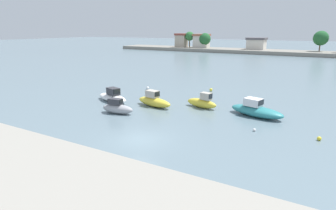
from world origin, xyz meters
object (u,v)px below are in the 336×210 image
Objects in this scene: mooring_buoy_1 at (211,90)px; mooring_buoy_0 at (254,130)px; moored_boat_1 at (117,108)px; mooring_buoy_3 at (319,139)px; moored_boat_2 at (154,101)px; moored_boat_4 at (256,110)px; mooring_buoy_2 at (148,88)px; moored_boat_0 at (113,97)px; moored_boat_3 at (202,102)px.

mooring_buoy_0 is at bearing -55.29° from mooring_buoy_1.
mooring_buoy_3 is (17.99, 2.01, -0.42)m from moored_boat_1.
mooring_buoy_3 is at bearing -42.31° from mooring_buoy_1.
moored_boat_4 is (10.54, 1.89, -0.02)m from moored_boat_2.
mooring_buoy_2 is at bearing 157.23° from mooring_buoy_3.
mooring_buoy_2 is at bearing 108.94° from moored_boat_0.
mooring_buoy_1 is at bearing 137.69° from mooring_buoy_3.
moored_boat_3 is 15.54× the size of mooring_buoy_0.
moored_boat_0 is at bearing -163.41° from moored_boat_2.
moored_boat_2 is at bearing 59.29° from moored_boat_1.
moored_boat_1 reaches higher than mooring_buoy_2.
moored_boat_0 is at bearing 128.35° from moored_boat_1.
mooring_buoy_1 is 1.00× the size of mooring_buoy_2.
mooring_buoy_3 is at bearing -22.77° from mooring_buoy_2.
moored_boat_1 reaches higher than mooring_buoy_1.
moored_boat_2 is at bearing -144.07° from moored_boat_3.
mooring_buoy_2 is 23.67m from mooring_buoy_3.
moored_boat_0 is 21.73m from mooring_buoy_3.
moored_boat_2 reaches higher than moored_boat_4.
moored_boat_2 is 11.38× the size of mooring_buoy_2.
moored_boat_3 is at bearing -74.75° from mooring_buoy_1.
moored_boat_0 is at bearing 173.32° from mooring_buoy_0.
moored_boat_4 is at bearing 18.45° from moored_boat_1.
moored_boat_2 is 9.04m from mooring_buoy_2.
moored_boat_3 is at bearing 35.42° from moored_boat_2.
mooring_buoy_3 is (21.67, -1.57, -0.37)m from moored_boat_0.
mooring_buoy_1 is (-2.26, 8.28, -0.40)m from moored_boat_3.
moored_boat_4 is at bearing 145.22° from mooring_buoy_3.
moored_boat_1 is 13.32m from mooring_buoy_0.
moored_boat_0 reaches higher than moored_boat_1.
moored_boat_2 is at bearing -51.80° from mooring_buoy_2.
mooring_buoy_1 is (7.96, 10.92, -0.33)m from moored_boat_0.
mooring_buoy_3 is at bearing 4.92° from mooring_buoy_0.
moored_boat_2 is 5.24m from moored_boat_3.
moored_boat_2 reaches higher than moored_boat_1.
moored_boat_1 is 4.44m from moored_boat_2.
mooring_buoy_0 is at bearing -63.71° from moored_boat_4.
moored_boat_0 is 21.66× the size of mooring_buoy_0.
moored_boat_2 is at bearing 23.07° from moored_boat_0.
moored_boat_1 is at bearing -101.92° from moored_boat_2.
mooring_buoy_2 reaches higher than mooring_buoy_0.
moored_boat_0 is 12.77× the size of mooring_buoy_2.
moored_boat_4 reaches higher than moored_boat_1.
moored_boat_1 is at bearing -139.66° from moored_boat_4.
mooring_buoy_2 reaches higher than mooring_buoy_3.
mooring_buoy_3 is at bearing -20.35° from moored_boat_4.
moored_boat_1 is 8.52× the size of mooring_buoy_2.
moored_boat_2 is 11.73m from mooring_buoy_0.
mooring_buoy_3 is (11.46, -4.20, -0.44)m from moored_boat_3.
moored_boat_0 is 5.14m from moored_boat_1.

